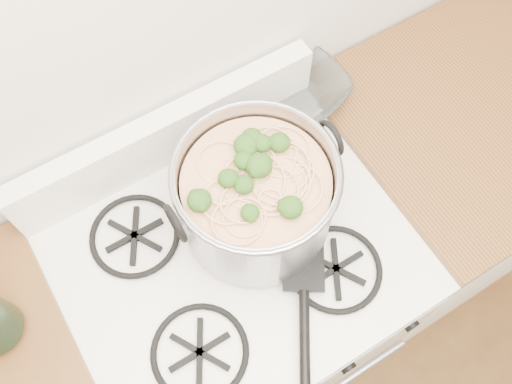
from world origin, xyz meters
name	(u,v)px	position (x,y,z in m)	size (l,w,h in m)	color
gas_range	(240,308)	(0.00, 1.26, 0.44)	(0.76, 0.66, 0.92)	white
counter_right	(470,166)	(0.88, 1.26, 0.46)	(1.00, 0.65, 0.92)	silver
stock_pot	(256,197)	(0.08, 1.31, 1.03)	(0.37, 0.34, 0.23)	gray
spatula	(304,266)	(0.11, 1.15, 0.94)	(0.29, 0.31, 0.02)	black
glass_bowl	(292,94)	(0.33, 1.54, 0.94)	(0.10, 0.10, 0.02)	white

